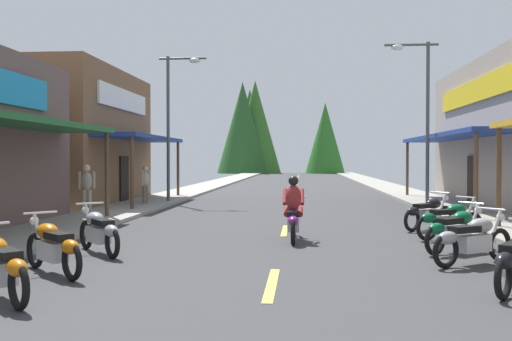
{
  "coord_description": "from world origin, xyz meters",
  "views": [
    {
      "loc": [
        0.48,
        -0.46,
        1.97
      ],
      "look_at": [
        -2.21,
        32.52,
        1.31
      ],
      "focal_mm": 40.04,
      "sensor_mm": 36.0,
      "label": 1
    }
  ],
  "objects_px": {
    "motorcycle_parked_right_2": "(473,239)",
    "streetlamp_left": "(175,108)",
    "streetlamp_right": "(420,101)",
    "pedestrian_browsing": "(87,186)",
    "motorcycle_parked_left_2": "(53,246)",
    "motorcycle_parked_left_1": "(0,265)",
    "motorcycle_parked_right_3": "(456,229)",
    "motorcycle_parked_left_3": "(99,231)",
    "motorcycle_parked_right_5": "(428,212)",
    "rider_cruising_lead": "(293,214)",
    "motorcycle_parked_right_4": "(450,219)",
    "pedestrian_by_shop": "(145,183)"
  },
  "relations": [
    {
      "from": "motorcycle_parked_left_3",
      "to": "rider_cruising_lead",
      "type": "relative_size",
      "value": 0.79
    },
    {
      "from": "motorcycle_parked_right_4",
      "to": "pedestrian_browsing",
      "type": "bearing_deg",
      "value": 125.7
    },
    {
      "from": "motorcycle_parked_right_2",
      "to": "motorcycle_parked_right_5",
      "type": "xyz_separation_m",
      "value": [
        0.33,
        5.28,
        0.0
      ]
    },
    {
      "from": "motorcycle_parked_left_2",
      "to": "motorcycle_parked_left_3",
      "type": "height_order",
      "value": "same"
    },
    {
      "from": "motorcycle_parked_right_5",
      "to": "motorcycle_parked_right_2",
      "type": "bearing_deg",
      "value": -135.54
    },
    {
      "from": "motorcycle_parked_right_4",
      "to": "rider_cruising_lead",
      "type": "relative_size",
      "value": 0.89
    },
    {
      "from": "motorcycle_parked_right_4",
      "to": "motorcycle_parked_left_1",
      "type": "distance_m",
      "value": 10.29
    },
    {
      "from": "streetlamp_right",
      "to": "motorcycle_parked_left_1",
      "type": "bearing_deg",
      "value": -119.71
    },
    {
      "from": "motorcycle_parked_left_2",
      "to": "pedestrian_browsing",
      "type": "height_order",
      "value": "pedestrian_browsing"
    },
    {
      "from": "streetlamp_left",
      "to": "pedestrian_by_shop",
      "type": "xyz_separation_m",
      "value": [
        -0.93,
        -1.46,
        -3.21
      ]
    },
    {
      "from": "motorcycle_parked_right_3",
      "to": "pedestrian_browsing",
      "type": "height_order",
      "value": "pedestrian_browsing"
    },
    {
      "from": "motorcycle_parked_right_3",
      "to": "motorcycle_parked_right_4",
      "type": "xyz_separation_m",
      "value": [
        0.37,
        2.01,
        0.0
      ]
    },
    {
      "from": "motorcycle_parked_left_3",
      "to": "motorcycle_parked_left_2",
      "type": "bearing_deg",
      "value": 138.68
    },
    {
      "from": "motorcycle_parked_right_4",
      "to": "motorcycle_parked_left_2",
      "type": "xyz_separation_m",
      "value": [
        -7.84,
        -4.95,
        0.0
      ]
    },
    {
      "from": "streetlamp_left",
      "to": "motorcycle_parked_left_1",
      "type": "bearing_deg",
      "value": -85.34
    },
    {
      "from": "motorcycle_parked_right_3",
      "to": "motorcycle_parked_right_5",
      "type": "height_order",
      "value": "same"
    },
    {
      "from": "streetlamp_left",
      "to": "motorcycle_parked_left_2",
      "type": "distance_m",
      "value": 15.86
    },
    {
      "from": "motorcycle_parked_left_2",
      "to": "pedestrian_by_shop",
      "type": "xyz_separation_m",
      "value": [
        -2.29,
        13.9,
        0.49
      ]
    },
    {
      "from": "motorcycle_parked_left_2",
      "to": "motorcycle_parked_right_4",
      "type": "bearing_deg",
      "value": -105.11
    },
    {
      "from": "motorcycle_parked_right_2",
      "to": "streetlamp_left",
      "type": "bearing_deg",
      "value": 87.04
    },
    {
      "from": "motorcycle_parked_right_4",
      "to": "motorcycle_parked_left_3",
      "type": "bearing_deg",
      "value": 169.61
    },
    {
      "from": "motorcycle_parked_left_3",
      "to": "motorcycle_parked_right_5",
      "type": "bearing_deg",
      "value": -99.23
    },
    {
      "from": "motorcycle_parked_left_1",
      "to": "pedestrian_browsing",
      "type": "xyz_separation_m",
      "value": [
        -3.27,
        11.63,
        0.55
      ]
    },
    {
      "from": "motorcycle_parked_right_5",
      "to": "pedestrian_by_shop",
      "type": "height_order",
      "value": "pedestrian_by_shop"
    },
    {
      "from": "streetlamp_right",
      "to": "motorcycle_parked_right_4",
      "type": "distance_m",
      "value": 9.58
    },
    {
      "from": "motorcycle_parked_right_4",
      "to": "rider_cruising_lead",
      "type": "xyz_separation_m",
      "value": [
        -3.82,
        -0.6,
        0.17
      ]
    },
    {
      "from": "pedestrian_by_shop",
      "to": "streetlamp_left",
      "type": "bearing_deg",
      "value": 75.59
    },
    {
      "from": "streetlamp_left",
      "to": "motorcycle_parked_right_3",
      "type": "height_order",
      "value": "streetlamp_left"
    },
    {
      "from": "motorcycle_parked_right_3",
      "to": "pedestrian_by_shop",
      "type": "relative_size",
      "value": 0.99
    },
    {
      "from": "motorcycle_parked_left_2",
      "to": "motorcycle_parked_left_1",
      "type": "bearing_deg",
      "value": 133.83
    },
    {
      "from": "motorcycle_parked_left_2",
      "to": "motorcycle_parked_right_2",
      "type": "bearing_deg",
      "value": -125.88
    },
    {
      "from": "streetlamp_right",
      "to": "pedestrian_browsing",
      "type": "height_order",
      "value": "streetlamp_right"
    },
    {
      "from": "motorcycle_parked_right_2",
      "to": "motorcycle_parked_right_3",
      "type": "distance_m",
      "value": 1.43
    },
    {
      "from": "motorcycle_parked_right_5",
      "to": "pedestrian_browsing",
      "type": "bearing_deg",
      "value": 122.37
    },
    {
      "from": "motorcycle_parked_right_2",
      "to": "pedestrian_by_shop",
      "type": "relative_size",
      "value": 1.07
    },
    {
      "from": "motorcycle_parked_right_4",
      "to": "rider_cruising_lead",
      "type": "bearing_deg",
      "value": 158.5
    },
    {
      "from": "motorcycle_parked_left_2",
      "to": "streetlamp_right",
      "type": "bearing_deg",
      "value": -80.3
    },
    {
      "from": "motorcycle_parked_right_2",
      "to": "motorcycle_parked_left_3",
      "type": "height_order",
      "value": "same"
    },
    {
      "from": "motorcycle_parked_right_3",
      "to": "motorcycle_parked_left_1",
      "type": "xyz_separation_m",
      "value": [
        -7.43,
        -4.71,
        0.0
      ]
    },
    {
      "from": "streetlamp_right",
      "to": "motorcycle_parked_right_5",
      "type": "height_order",
      "value": "streetlamp_right"
    },
    {
      "from": "motorcycle_parked_right_5",
      "to": "streetlamp_right",
      "type": "bearing_deg",
      "value": 38.65
    },
    {
      "from": "streetlamp_right",
      "to": "pedestrian_by_shop",
      "type": "bearing_deg",
      "value": 179.0
    },
    {
      "from": "motorcycle_parked_right_4",
      "to": "rider_cruising_lead",
      "type": "height_order",
      "value": "rider_cruising_lead"
    },
    {
      "from": "streetlamp_right",
      "to": "motorcycle_parked_left_3",
      "type": "xyz_separation_m",
      "value": [
        -8.84,
        -11.59,
        -3.77
      ]
    },
    {
      "from": "pedestrian_browsing",
      "to": "streetlamp_right",
      "type": "bearing_deg",
      "value": -89.77
    },
    {
      "from": "motorcycle_parked_left_2",
      "to": "pedestrian_browsing",
      "type": "bearing_deg",
      "value": -29.24
    },
    {
      "from": "rider_cruising_lead",
      "to": "pedestrian_by_shop",
      "type": "xyz_separation_m",
      "value": [
        -6.3,
        9.54,
        0.33
      ]
    },
    {
      "from": "streetlamp_left",
      "to": "rider_cruising_lead",
      "type": "bearing_deg",
      "value": -63.98
    },
    {
      "from": "rider_cruising_lead",
      "to": "motorcycle_parked_left_1",
      "type": "bearing_deg",
      "value": 146.79
    },
    {
      "from": "motorcycle_parked_right_5",
      "to": "pedestrian_by_shop",
      "type": "relative_size",
      "value": 0.98
    }
  ]
}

